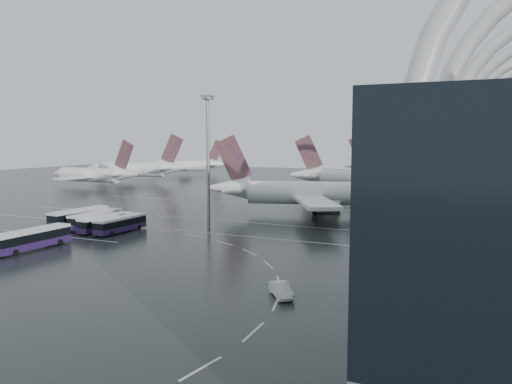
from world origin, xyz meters
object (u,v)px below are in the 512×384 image
at_px(airliner_gate_b, 373,179).
at_px(gse_cart_belly_e, 335,210).
at_px(jet_remote_far, 188,166).
at_px(gse_cart_belly_d, 386,218).
at_px(jet_remote_mid, 137,170).
at_px(bus_row_far_c, 32,238).
at_px(bus_row_near_b, 95,219).
at_px(bus_row_near_a, 80,217).
at_px(bus_row_near_c, 105,222).
at_px(airliner_gate_c, 406,169).
at_px(airliner_main, 320,194).
at_px(gse_cart_belly_b, 390,214).
at_px(jet_remote_west, 95,175).
at_px(bus_row_near_d, 120,224).
at_px(floodlight_mast, 208,145).
at_px(van_curve_c, 281,290).

distance_m(airliner_gate_b, gse_cart_belly_e, 44.81).
xyz_separation_m(jet_remote_far, gse_cart_belly_d, (115.06, -102.11, -3.87)).
height_order(jet_remote_mid, bus_row_far_c, jet_remote_mid).
height_order(bus_row_near_b, bus_row_far_c, bus_row_far_c).
bearing_deg(bus_row_near_a, airliner_gate_b, -22.21).
distance_m(airliner_gate_b, bus_row_near_c, 93.24).
relative_size(airliner_gate_c, bus_row_near_a, 3.96).
bearing_deg(airliner_main, bus_row_near_c, -145.09).
distance_m(jet_remote_far, gse_cart_belly_b, 149.24).
xyz_separation_m(jet_remote_far, bus_row_near_b, (63.74, -135.19, -2.81)).
height_order(jet_remote_west, gse_cart_belly_e, jet_remote_west).
height_order(jet_remote_mid, jet_remote_far, jet_remote_mid).
distance_m(bus_row_near_a, bus_row_near_b, 4.70).
bearing_deg(bus_row_near_d, gse_cart_belly_e, -33.20).
relative_size(airliner_main, floodlight_mast, 2.09).
xyz_separation_m(airliner_gate_c, bus_row_near_d, (-32.37, -145.47, -3.33)).
bearing_deg(bus_row_near_d, floodlight_mast, -47.11).
xyz_separation_m(airliner_main, bus_row_near_c, (-31.06, -39.11, -3.08)).
relative_size(airliner_gate_c, van_curve_c, 11.30).
height_order(jet_remote_west, bus_row_near_d, jet_remote_west).
bearing_deg(bus_row_near_d, gse_cart_belly_b, -43.82).
bearing_deg(airliner_gate_c, airliner_gate_b, -91.69).
bearing_deg(gse_cart_belly_b, jet_remote_west, 167.25).
xyz_separation_m(van_curve_c, gse_cart_belly_e, (-12.37, 66.14, -0.16)).
bearing_deg(airliner_gate_b, gse_cart_belly_b, -87.92).
bearing_deg(jet_remote_mid, gse_cart_belly_b, 144.71).
bearing_deg(airliner_main, gse_cart_belly_d, -31.56).
bearing_deg(bus_row_near_c, gse_cart_belly_d, -49.73).
bearing_deg(airliner_gate_b, bus_row_near_a, -131.08).
bearing_deg(jet_remote_mid, jet_remote_far, -97.22).
distance_m(jet_remote_mid, bus_row_far_c, 129.59).
bearing_deg(bus_row_near_d, van_curve_c, -117.21).
bearing_deg(jet_remote_mid, gse_cart_belly_e, 142.06).
bearing_deg(bus_row_near_c, airliner_gate_b, -17.37).
bearing_deg(jet_remote_mid, bus_row_near_c, 114.28).
bearing_deg(gse_cart_belly_b, gse_cart_belly_d, -88.85).
height_order(bus_row_near_a, bus_row_near_d, bus_row_near_a).
distance_m(airliner_gate_c, bus_row_near_b, 149.12).
bearing_deg(airliner_gate_c, floodlight_mast, -97.59).
relative_size(jet_remote_west, bus_row_near_a, 2.89).
height_order(airliner_gate_b, jet_remote_mid, jet_remote_mid).
distance_m(jet_remote_mid, bus_row_near_c, 113.85).
relative_size(airliner_gate_b, gse_cart_belly_b, 26.02).
xyz_separation_m(jet_remote_west, gse_cart_belly_e, (97.52, -24.65, -3.91)).
xyz_separation_m(jet_remote_west, bus_row_near_c, (63.64, -66.85, -2.93)).
bearing_deg(floodlight_mast, bus_row_far_c, -118.58).
bearing_deg(airliner_gate_b, jet_remote_west, 177.20).
height_order(van_curve_c, gse_cart_belly_d, van_curve_c).
distance_m(bus_row_near_d, van_curve_c, 48.53).
bearing_deg(bus_row_far_c, bus_row_near_b, 15.42).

